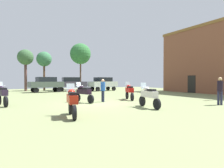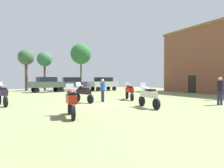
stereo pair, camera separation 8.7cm
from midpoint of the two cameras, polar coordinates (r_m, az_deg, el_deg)
name	(u,v)px [view 1 (the left image)]	position (r m, az deg, el deg)	size (l,w,h in m)	color
ground_plane	(95,103)	(13.62, -5.07, -5.63)	(44.00, 52.00, 0.02)	#7B8657
brick_building	(222,59)	(27.76, 29.34, 6.25)	(6.12, 14.35, 8.30)	brown
motorcycle_3	(84,93)	(14.09, -8.44, -2.48)	(0.80, 2.12, 1.44)	black
motorcycle_4	(72,101)	(8.68, -11.83, -4.77)	(0.68, 2.07, 1.44)	black
motorcycle_5	(149,95)	(11.53, 10.46, -3.28)	(0.65, 2.20, 1.44)	black
motorcycle_7	(2,94)	(13.88, -29.50, -2.58)	(0.77, 2.11, 1.49)	black
motorcycle_8	(129,91)	(15.91, 4.92, -2.03)	(0.84, 2.08, 1.46)	black
car_1	(71,83)	(28.79, -11.93, 0.27)	(4.44, 2.16, 2.00)	black
car_3	(103,83)	(29.13, -2.69, 0.30)	(4.56, 2.55, 2.00)	black
car_5	(46,83)	(27.30, -18.69, 0.19)	(4.51, 2.37, 2.00)	black
person_2	(103,89)	(14.30, -2.84, -1.36)	(0.36, 0.36, 1.67)	#23293F
person_3	(220,89)	(14.29, 28.76, -1.21)	(0.47, 0.47, 1.78)	#252643
tree_1	(44,60)	(31.95, -19.24, 6.73)	(2.27, 2.27, 5.96)	brown
tree_3	(25,58)	(31.24, -23.95, 6.89)	(2.25, 2.25, 6.04)	brown
tree_4	(80,54)	(32.51, -9.24, 8.63)	(3.35, 3.35, 7.54)	brown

